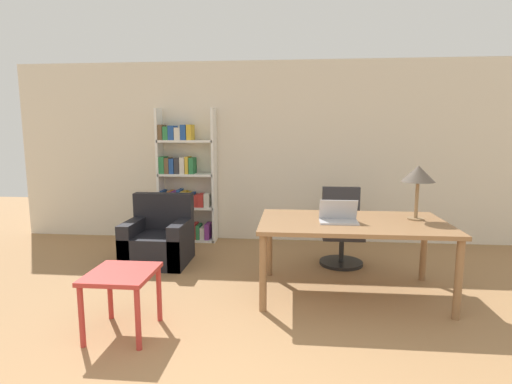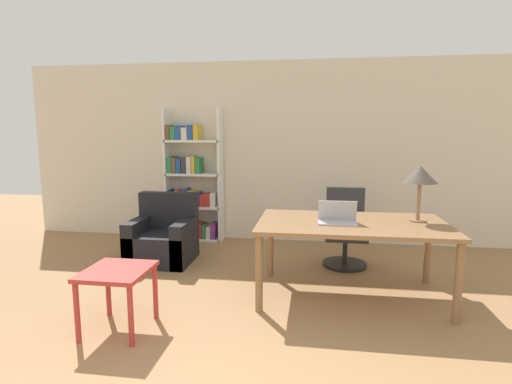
{
  "view_description": "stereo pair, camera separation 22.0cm",
  "coord_description": "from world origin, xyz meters",
  "px_view_note": "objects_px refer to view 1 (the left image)",
  "views": [
    {
      "loc": [
        0.3,
        -1.54,
        1.66
      ],
      "look_at": [
        -0.1,
        2.66,
        1.02
      ],
      "focal_mm": 28.0,
      "sensor_mm": 36.0,
      "label": 1
    },
    {
      "loc": [
        0.52,
        -1.51,
        1.66
      ],
      "look_at": [
        -0.1,
        2.66,
        1.02
      ],
      "focal_mm": 28.0,
      "sensor_mm": 36.0,
      "label": 2
    }
  ],
  "objects_px": {
    "bookshelf": "(184,186)",
    "laptop": "(338,217)",
    "desk": "(352,229)",
    "office_chair": "(341,230)",
    "table_lamp": "(418,175)",
    "side_table_blue": "(122,282)",
    "armchair": "(159,241)"
  },
  "relations": [
    {
      "from": "desk",
      "to": "office_chair",
      "type": "relative_size",
      "value": 1.93
    },
    {
      "from": "laptop",
      "to": "side_table_blue",
      "type": "relative_size",
      "value": 0.67
    },
    {
      "from": "desk",
      "to": "table_lamp",
      "type": "height_order",
      "value": "table_lamp"
    },
    {
      "from": "table_lamp",
      "to": "side_table_blue",
      "type": "relative_size",
      "value": 0.99
    },
    {
      "from": "desk",
      "to": "bookshelf",
      "type": "height_order",
      "value": "bookshelf"
    },
    {
      "from": "table_lamp",
      "to": "office_chair",
      "type": "height_order",
      "value": "table_lamp"
    },
    {
      "from": "office_chair",
      "to": "table_lamp",
      "type": "bearing_deg",
      "value": -54.26
    },
    {
      "from": "laptop",
      "to": "table_lamp",
      "type": "bearing_deg",
      "value": 14.55
    },
    {
      "from": "table_lamp",
      "to": "side_table_blue",
      "type": "bearing_deg",
      "value": -156.92
    },
    {
      "from": "bookshelf",
      "to": "armchair",
      "type": "bearing_deg",
      "value": -92.58
    },
    {
      "from": "armchair",
      "to": "laptop",
      "type": "bearing_deg",
      "value": -22.37
    },
    {
      "from": "table_lamp",
      "to": "side_table_blue",
      "type": "distance_m",
      "value": 2.97
    },
    {
      "from": "table_lamp",
      "to": "armchair",
      "type": "relative_size",
      "value": 0.64
    },
    {
      "from": "table_lamp",
      "to": "armchair",
      "type": "height_order",
      "value": "table_lamp"
    },
    {
      "from": "table_lamp",
      "to": "bookshelf",
      "type": "bearing_deg",
      "value": 148.88
    },
    {
      "from": "bookshelf",
      "to": "laptop",
      "type": "bearing_deg",
      "value": -43.02
    },
    {
      "from": "office_chair",
      "to": "laptop",
      "type": "bearing_deg",
      "value": -98.69
    },
    {
      "from": "laptop",
      "to": "side_table_blue",
      "type": "xyz_separation_m",
      "value": [
        -1.84,
        -0.92,
        -0.38
      ]
    },
    {
      "from": "laptop",
      "to": "bookshelf",
      "type": "relative_size",
      "value": 0.19
    },
    {
      "from": "laptop",
      "to": "bookshelf",
      "type": "distance_m",
      "value": 2.87
    },
    {
      "from": "desk",
      "to": "laptop",
      "type": "height_order",
      "value": "laptop"
    },
    {
      "from": "side_table_blue",
      "to": "armchair",
      "type": "bearing_deg",
      "value": 99.76
    },
    {
      "from": "laptop",
      "to": "side_table_blue",
      "type": "distance_m",
      "value": 2.09
    },
    {
      "from": "office_chair",
      "to": "bookshelf",
      "type": "distance_m",
      "value": 2.46
    },
    {
      "from": "desk",
      "to": "bookshelf",
      "type": "xyz_separation_m",
      "value": [
        -2.25,
        1.88,
        0.15
      ]
    },
    {
      "from": "side_table_blue",
      "to": "bookshelf",
      "type": "height_order",
      "value": "bookshelf"
    },
    {
      "from": "armchair",
      "to": "bookshelf",
      "type": "relative_size",
      "value": 0.43
    },
    {
      "from": "laptop",
      "to": "bookshelf",
      "type": "height_order",
      "value": "bookshelf"
    },
    {
      "from": "desk",
      "to": "side_table_blue",
      "type": "bearing_deg",
      "value": -153.47
    },
    {
      "from": "desk",
      "to": "armchair",
      "type": "height_order",
      "value": "armchair"
    },
    {
      "from": "armchair",
      "to": "side_table_blue",
      "type": "bearing_deg",
      "value": -80.24
    },
    {
      "from": "laptop",
      "to": "table_lamp",
      "type": "relative_size",
      "value": 0.68
    }
  ]
}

